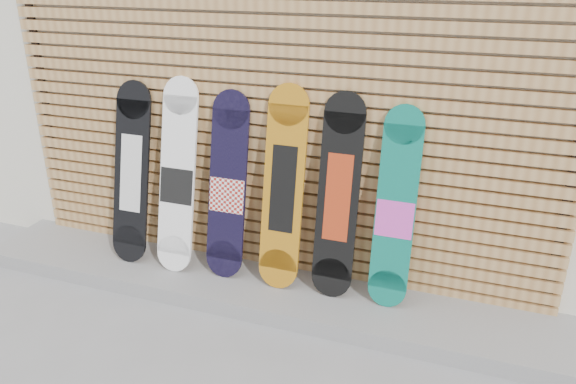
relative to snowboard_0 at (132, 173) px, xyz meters
name	(u,v)px	position (x,y,z in m)	size (l,w,h in m)	color
ground	(238,353)	(1.23, -0.77, -0.82)	(80.00, 80.00, 0.00)	gray
building	(416,17)	(1.73, 2.73, 0.98)	(12.00, 5.00, 3.60)	beige
concrete_step	(257,287)	(1.08, -0.09, -0.76)	(4.60, 0.70, 0.12)	gray
slat_wall	(269,131)	(1.08, 0.21, 0.39)	(4.26, 0.08, 2.29)	#AB7C47
snowboard_0	(132,173)	(0.00, 0.00, 0.00)	(0.30, 0.36, 1.40)	black
snowboard_1	(177,178)	(0.41, -0.01, 0.02)	(0.29, 0.36, 1.46)	white
snowboard_2	(228,187)	(0.82, 0.02, -0.01)	(0.29, 0.31, 1.39)	black
snowboard_3	(283,189)	(1.26, 0.02, 0.03)	(0.30, 0.31, 1.47)	#B27013
snowboard_4	(338,198)	(1.66, 0.03, 0.02)	(0.29, 0.29, 1.44)	black
snowboard_5	(395,210)	(2.05, 0.04, -0.02)	(0.27, 0.28, 1.39)	#0B6C5B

